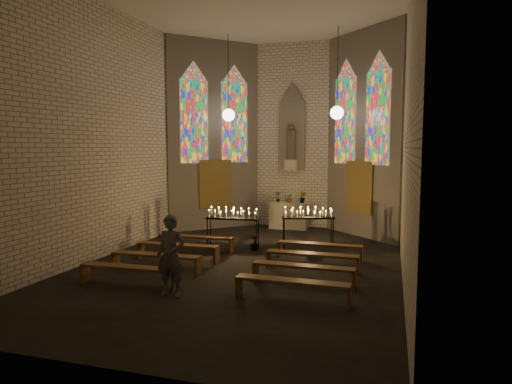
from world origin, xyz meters
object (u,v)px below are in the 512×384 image
Objects in this scene: altar at (289,215)px; aisle_flower_pot at (255,243)px; votive_stand_right at (308,215)px; visitor at (171,256)px; votive_stand_left at (233,215)px.

altar is 3.03× the size of aisle_flower_pot.
visitor reaches higher than votive_stand_right.
visitor is at bearing -91.16° from votive_stand_left.
votive_stand_left is 4.50m from visitor.
altar is 8.37m from visitor.
votive_stand_right is at bearing 30.73° from aisle_flower_pot.
votive_stand_right is at bearing -66.92° from altar.
visitor is (0.23, -4.49, -0.18)m from votive_stand_left.
votive_stand_left reaches higher than altar.
visitor is (-0.64, -8.34, 0.34)m from altar.
altar is 0.85× the size of votive_stand_left.
visitor reaches higher than aisle_flower_pot.
visitor is at bearing -95.83° from aisle_flower_pot.
altar is at bearing 84.16° from visitor.
aisle_flower_pot is at bearing -4.99° from votive_stand_left.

